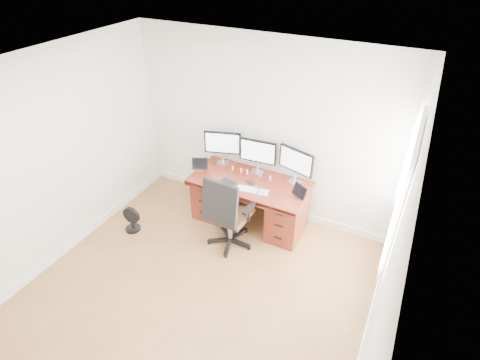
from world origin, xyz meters
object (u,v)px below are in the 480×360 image
at_px(desk, 250,200).
at_px(monitor_center, 258,153).
at_px(office_chair, 228,224).
at_px(floor_fan, 131,220).
at_px(keyboard, 247,189).

relative_size(desk, monitor_center, 3.09).
bearing_deg(office_chair, monitor_center, 89.57).
xyz_separation_m(floor_fan, monitor_center, (1.47, 1.22, 0.90)).
bearing_deg(monitor_center, keyboard, -87.64).
bearing_deg(floor_fan, office_chair, 10.96).
bearing_deg(keyboard, desk, 96.99).
distance_m(office_chair, keyboard, 0.55).
xyz_separation_m(desk, office_chair, (-0.04, -0.61, -0.02)).
distance_m(office_chair, monitor_center, 1.11).
bearing_deg(keyboard, floor_fan, -161.56).
relative_size(desk, office_chair, 1.48).
distance_m(office_chair, floor_fan, 1.49).
distance_m(floor_fan, keyboard, 1.80).
bearing_deg(floor_fan, keyboard, 22.65).
bearing_deg(desk, monitor_center, 89.97).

